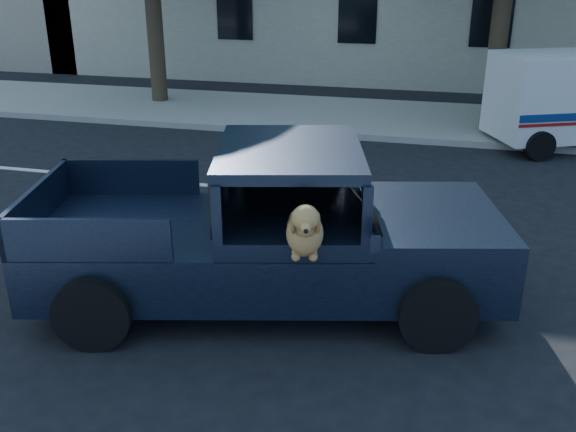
% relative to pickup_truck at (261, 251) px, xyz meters
% --- Properties ---
extents(ground, '(120.00, 120.00, 0.00)m').
position_rel_pickup_truck_xyz_m(ground, '(-1.92, 0.42, -0.66)').
color(ground, black).
rests_on(ground, ground).
extents(far_sidewalk, '(60.00, 4.00, 0.15)m').
position_rel_pickup_truck_xyz_m(far_sidewalk, '(-1.92, 9.62, -0.58)').
color(far_sidewalk, gray).
rests_on(far_sidewalk, ground).
extents(lane_stripes, '(21.60, 0.14, 0.01)m').
position_rel_pickup_truck_xyz_m(lane_stripes, '(0.08, 3.82, -0.65)').
color(lane_stripes, silver).
rests_on(lane_stripes, ground).
extents(pickup_truck, '(5.79, 3.41, 1.95)m').
position_rel_pickup_truck_xyz_m(pickup_truck, '(0.00, 0.00, 0.00)').
color(pickup_truck, black).
rests_on(pickup_truck, ground).
extents(mail_truck, '(4.11, 3.09, 2.05)m').
position_rel_pickup_truck_xyz_m(mail_truck, '(4.75, 8.27, 0.24)').
color(mail_truck, silver).
rests_on(mail_truck, ground).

